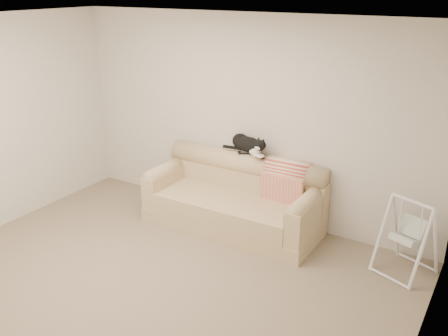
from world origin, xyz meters
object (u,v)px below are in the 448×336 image
Objects in this scene: remote_a at (245,153)px; baby_swing at (408,236)px; sofa at (235,200)px; remote_b at (260,156)px; tuxedo_cat at (248,144)px.

baby_swing is (2.10, -0.24, -0.49)m from remote_a.
remote_a reaches higher than sofa.
sofa is at bearing -135.00° from remote_b.
remote_b is at bearing 173.05° from baby_swing.
remote_b is at bearing -3.58° from remote_a.
baby_swing is at bearing -6.95° from remote_b.
remote_b is (0.22, 0.22, 0.56)m from sofa.
sofa is 11.98× the size of remote_a.
tuxedo_cat reaches higher than baby_swing.
tuxedo_cat reaches higher than remote_a.
sofa is 3.38× the size of tuxedo_cat.
sofa is 0.72m from tuxedo_cat.
sofa is at bearing -90.12° from remote_a.
tuxedo_cat is at bearing 82.94° from sofa.
remote_b reaches higher than baby_swing.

